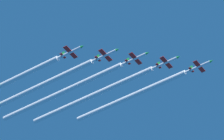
{
  "coord_description": "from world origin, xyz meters",
  "views": [
    {
      "loc": [
        209.66,
        126.51,
        1.43
      ],
      "look_at": [
        0.2,
        -13.06,
        241.06
      ],
      "focal_mm": 125.92,
      "sensor_mm": 36.0,
      "label": 1
    }
  ],
  "objects_px": {
    "jet_second_echelon": "(168,62)",
    "jet_lead": "(201,66)",
    "jet_fifth_echelon": "(72,51)",
    "jet_fourth_echelon": "(107,54)",
    "jet_third_echelon": "(137,58)"
  },
  "relations": [
    {
      "from": "jet_lead",
      "to": "jet_second_echelon",
      "type": "height_order",
      "value": "jet_lead"
    },
    {
      "from": "jet_second_echelon",
      "to": "jet_third_echelon",
      "type": "xyz_separation_m",
      "value": [
        10.95,
        -9.22,
        -1.49
      ]
    },
    {
      "from": "jet_second_echelon",
      "to": "jet_lead",
      "type": "bearing_deg",
      "value": 137.17
    },
    {
      "from": "jet_fourth_echelon",
      "to": "jet_fifth_echelon",
      "type": "distance_m",
      "value": 15.43
    },
    {
      "from": "jet_second_echelon",
      "to": "jet_fifth_echelon",
      "type": "relative_size",
      "value": 1.0
    },
    {
      "from": "jet_fourth_echelon",
      "to": "jet_second_echelon",
      "type": "bearing_deg",
      "value": 139.26
    },
    {
      "from": "jet_lead",
      "to": "jet_second_echelon",
      "type": "bearing_deg",
      "value": -42.83
    },
    {
      "from": "jet_second_echelon",
      "to": "jet_fourth_echelon",
      "type": "bearing_deg",
      "value": -40.74
    },
    {
      "from": "jet_fourth_echelon",
      "to": "jet_fifth_echelon",
      "type": "xyz_separation_m",
      "value": [
        11.21,
        -10.48,
        -1.62
      ]
    },
    {
      "from": "jet_third_echelon",
      "to": "jet_fifth_echelon",
      "type": "relative_size",
      "value": 1.0
    },
    {
      "from": "jet_second_echelon",
      "to": "jet_third_echelon",
      "type": "distance_m",
      "value": 14.39
    },
    {
      "from": "jet_lead",
      "to": "jet_fourth_echelon",
      "type": "relative_size",
      "value": 1.0
    },
    {
      "from": "jet_fifth_echelon",
      "to": "jet_fourth_echelon",
      "type": "bearing_deg",
      "value": 136.93
    },
    {
      "from": "jet_third_echelon",
      "to": "jet_fourth_echelon",
      "type": "distance_m",
      "value": 13.61
    },
    {
      "from": "jet_lead",
      "to": "jet_fourth_echelon",
      "type": "distance_m",
      "value": 43.35
    }
  ]
}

